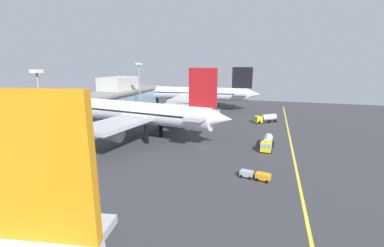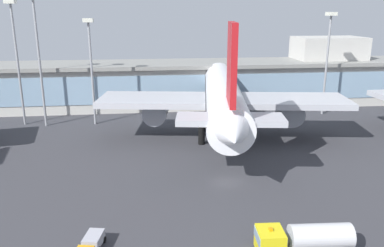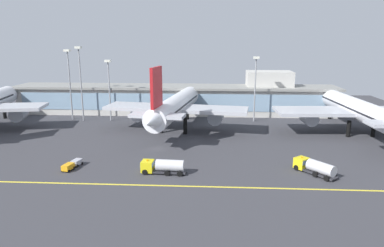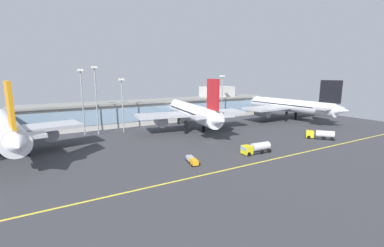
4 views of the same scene
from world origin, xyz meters
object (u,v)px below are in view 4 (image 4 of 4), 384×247
airliner_near_right (192,112)px  fuel_tanker_truck (319,134)px  airliner_near_left (6,129)px  airliner_far_right (286,105)px  apron_light_mast_east (82,92)px  apron_light_mast_far_east (96,91)px  apron_light_mast_centre (122,96)px  service_truck_far (256,148)px  baggage_tug_near (192,160)px  apron_light_mast_west (222,91)px

airliner_near_right → fuel_tanker_truck: 45.10m
airliner_near_left → airliner_near_right: size_ratio=1.02×
airliner_near_left → fuel_tanker_truck: airliner_near_left is taller
airliner_far_right → apron_light_mast_east: apron_light_mast_east is taller
apron_light_mast_far_east → apron_light_mast_centre: bearing=1.6°
service_truck_far → apron_light_mast_centre: bearing=-59.1°
apron_light_mast_far_east → airliner_far_right: bearing=-8.0°
apron_light_mast_centre → apron_light_mast_east: 13.79m
airliner_near_left → airliner_far_right: (109.19, 2.62, -0.37)m
baggage_tug_near → apron_light_mast_far_east: 48.23m
service_truck_far → apron_light_mast_far_east: bearing=-50.5°
airliner_near_right → service_truck_far: bearing=-170.3°
apron_light_mast_far_east → fuel_tanker_truck: bearing=-34.7°
airliner_far_right → apron_light_mast_far_east: 85.12m
apron_light_mast_west → apron_light_mast_far_east: (-56.66, -2.33, 1.75)m
service_truck_far → apron_light_mast_centre: (-23.69, 45.61, 11.91)m
airliner_near_left → fuel_tanker_truck: 93.64m
service_truck_far → fuel_tanker_truck: bearing=-173.6°
airliner_near_left → service_truck_far: size_ratio=5.65×
apron_light_mast_centre → airliner_near_right: bearing=-27.7°
service_truck_far → apron_light_mast_east: 61.51m
airliner_near_left → apron_light_mast_centre: airliner_near_left is taller
airliner_far_right → apron_light_mast_west: apron_light_mast_west is taller
apron_light_mast_west → apron_light_mast_far_east: 56.73m
fuel_tanker_truck → apron_light_mast_west: 48.27m
airliner_far_right → apron_light_mast_east: 89.60m
airliner_near_right → baggage_tug_near: bearing=158.4°
baggage_tug_near → apron_light_mast_west: (42.94, 46.07, 13.23)m
airliner_near_left → baggage_tug_near: bearing=-136.4°
apron_light_mast_centre → apron_light_mast_far_east: 9.54m
airliner_near_left → apron_light_mast_centre: 38.07m
apron_light_mast_west → apron_light_mast_centre: apron_light_mast_west is taller
service_truck_far → apron_light_mast_far_east: size_ratio=0.38×
fuel_tanker_truck → baggage_tug_near: (-49.65, 0.07, -0.72)m
airliner_near_left → service_truck_far: bearing=-127.5°
airliner_far_right → fuel_tanker_truck: size_ratio=6.82×
airliner_near_left → apron_light_mast_far_east: 30.37m
service_truck_far → apron_light_mast_east: size_ratio=0.40×
airliner_near_right → apron_light_mast_far_east: apron_light_mast_far_east is taller
fuel_tanker_truck → apron_light_mast_centre: size_ratio=0.43×
baggage_tug_near → apron_light_mast_east: size_ratio=0.25×
fuel_tanker_truck → apron_light_mast_far_east: (-63.37, 43.81, 14.27)m
airliner_near_right → apron_light_mast_west: bearing=-51.6°
apron_light_mast_centre → apron_light_mast_east: apron_light_mast_east is taller
airliner_near_right → apron_light_mast_far_east: 35.28m
fuel_tanker_truck → airliner_near_right: bearing=5.5°
airliner_far_right → apron_light_mast_centre: (-74.60, 12.09, 6.42)m
fuel_tanker_truck → airliner_near_left: bearing=33.0°
airliner_near_left → apron_light_mast_west: (82.01, 16.79, 6.66)m
airliner_near_right → apron_light_mast_west: 29.03m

